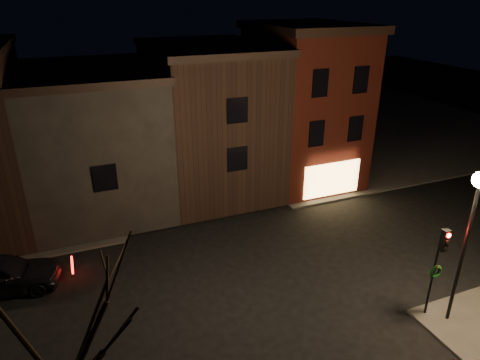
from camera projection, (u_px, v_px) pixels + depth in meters
name	position (u px, v px, depth m)	size (l,w,h in m)	color
ground	(250.00, 273.00, 20.54)	(120.00, 120.00, 0.00)	black
sidewalk_far_right	(351.00, 122.00, 44.36)	(30.00, 30.00, 0.12)	#2D2B28
corner_building	(304.00, 104.00, 29.17)	(6.50, 8.50, 10.50)	#46130C
row_building_a	(209.00, 118.00, 28.04)	(7.30, 10.30, 9.40)	black
row_building_b	(95.00, 138.00, 25.75)	(7.80, 10.30, 8.40)	black
street_lamp_near	(474.00, 208.00, 15.49)	(0.60, 0.60, 6.48)	black
traffic_signal	(439.00, 259.00, 16.66)	(0.58, 0.38, 4.05)	black
bare_tree_left	(51.00, 325.00, 9.67)	(5.60, 5.60, 7.50)	black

